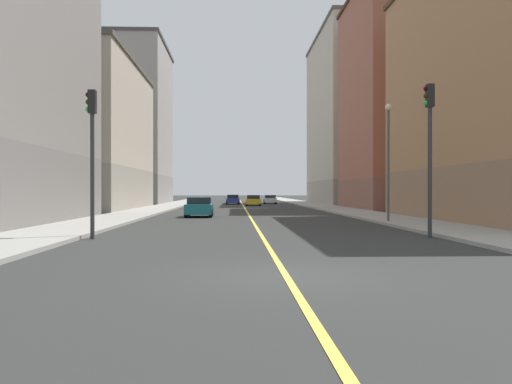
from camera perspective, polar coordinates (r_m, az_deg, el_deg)
The scene contains 15 objects.
ground_plane at distance 12.10m, azimuth 3.14°, elevation -8.75°, with size 400.00×400.00×0.00m, color #2D2F2D.
sidewalk_left at distance 61.75m, azimuth 7.03°, elevation -1.52°, with size 3.79×168.00×0.15m, color #9E9B93.
sidewalk_right at distance 61.42m, azimuth -9.57°, elevation -1.53°, with size 3.79×168.00×0.15m, color #9E9B93.
lane_center_stripe at distance 60.94m, azimuth -1.25°, elevation -1.61°, with size 0.16×154.00×0.01m, color #E5D14C.
building_left_mid at distance 57.16m, azimuth 14.59°, elevation 9.28°, with size 9.27×16.05×21.87m.
building_left_far at distance 79.17m, azimuth 9.75°, elevation 7.55°, with size 9.27×24.18×24.14m.
building_right_midblock at distance 56.21m, azimuth -16.95°, elevation 5.66°, with size 9.27×22.44×14.54m.
building_right_distant at distance 79.55m, azimuth -12.63°, elevation 6.91°, with size 9.27×17.72×22.49m.
traffic_light_left_near at distance 22.60m, azimuth 17.73°, elevation 5.35°, with size 0.40×0.32×6.07m.
traffic_light_right_near at distance 21.92m, azimuth -16.83°, elevation 5.01°, with size 0.40×0.32×5.74m.
street_lamp_left_near at distance 31.73m, azimuth 13.70°, elevation 4.36°, with size 0.36×0.36×6.64m.
car_white at distance 78.22m, azimuth 1.48°, elevation -0.77°, with size 1.84×4.26×1.24m.
car_yellow at distance 68.52m, azimuth -0.28°, elevation -0.88°, with size 1.97×4.36×1.31m.
car_blue at distance 74.66m, azimuth -2.46°, elevation -0.80°, with size 1.90×4.09×1.31m.
car_teal at distance 38.94m, azimuth -5.97°, elevation -1.62°, with size 1.94×3.99×1.40m.
Camera 1 is at (-1.14, -11.90, 1.87)m, focal length 38.15 mm.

